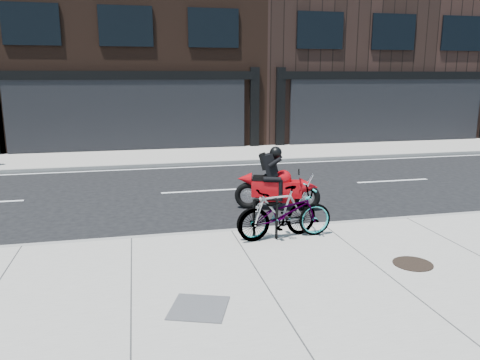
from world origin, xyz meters
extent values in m
plane|color=black|center=(0.00, 0.00, 0.00)|extent=(120.00, 120.00, 0.00)
cube|color=gray|center=(0.00, -5.00, 0.07)|extent=(60.00, 6.00, 0.13)
cube|color=gray|center=(0.00, 7.75, 0.07)|extent=(60.00, 3.50, 0.13)
cube|color=black|center=(10.00, 14.50, 6.25)|extent=(12.00, 10.00, 12.50)
cylinder|color=black|center=(0.33, -2.56, 0.53)|extent=(0.06, 0.06, 0.79)
cylinder|color=black|center=(0.76, -2.64, 0.53)|extent=(0.06, 0.06, 0.79)
cylinder|color=black|center=(0.55, -2.60, 0.92)|extent=(0.44, 0.14, 0.06)
imported|color=gray|center=(0.93, -2.60, 0.63)|extent=(1.91, 0.67, 1.00)
imported|color=gray|center=(0.80, -2.61, 0.64)|extent=(1.76, 0.81, 1.02)
torus|color=black|center=(2.19, -0.49, 0.32)|extent=(0.68, 0.36, 0.67)
torus|color=black|center=(0.83, -0.01, 0.32)|extent=(0.68, 0.36, 0.67)
cube|color=#AD080E|center=(1.50, -0.25, 0.53)|extent=(1.28, 0.77, 0.39)
cone|color=#AD080E|center=(2.22, -0.50, 0.59)|extent=(0.58, 0.57, 0.45)
sphere|color=#AD080E|center=(1.64, -0.30, 0.79)|extent=(0.41, 0.41, 0.41)
cube|color=black|center=(1.21, -0.15, 0.77)|extent=(0.62, 0.45, 0.12)
cylinder|color=silver|center=(1.03, 0.11, 0.30)|extent=(0.56, 0.27, 0.09)
cube|color=black|center=(1.34, -0.19, 1.12)|extent=(0.50, 0.48, 0.60)
cube|color=black|center=(1.19, -0.14, 1.20)|extent=(0.32, 0.37, 0.41)
sphere|color=black|center=(1.46, -0.23, 1.42)|extent=(0.29, 0.29, 0.29)
cylinder|color=black|center=(2.63, -4.37, 0.14)|extent=(0.86, 0.86, 0.02)
cube|color=#535255|center=(-1.10, -5.10, 0.14)|extent=(0.96, 0.96, 0.02)
camera|label=1|loc=(-1.83, -10.93, 3.23)|focal=35.00mm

